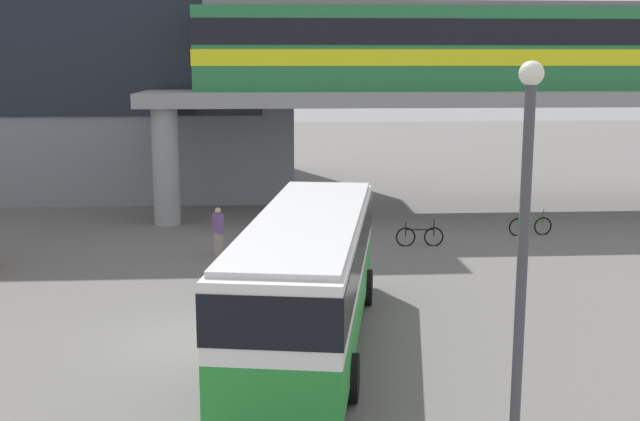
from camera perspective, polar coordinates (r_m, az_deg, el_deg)
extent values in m
plane|color=#605E5B|center=(29.83, -6.98, -2.60)|extent=(120.00, 120.00, 0.00)
cube|color=slate|center=(46.62, -21.16, 11.31)|extent=(29.72, 13.88, 15.78)
cube|color=gray|center=(37.57, 14.04, 7.86)|extent=(33.67, 6.43, 0.60)
cylinder|color=gray|center=(33.91, -10.93, 3.07)|extent=(1.10, 1.10, 4.87)
cylinder|color=gray|center=(38.67, -10.05, 4.02)|extent=(1.10, 1.10, 4.87)
cube|color=#26723F|center=(37.07, 11.74, 11.17)|extent=(25.83, 2.90, 3.60)
cube|color=yellow|center=(37.07, 11.72, 10.62)|extent=(25.89, 2.96, 0.70)
cube|color=black|center=(37.09, 11.78, 12.29)|extent=(25.89, 2.96, 1.10)
cube|color=slate|center=(37.15, 11.86, 14.13)|extent=(24.79, 2.61, 0.24)
cube|color=#268C33|center=(19.31, -0.83, -6.69)|extent=(4.33, 11.26, 1.10)
cube|color=white|center=(18.97, -0.84, -2.94)|extent=(4.33, 11.26, 1.50)
cube|color=black|center=(18.95, -0.84, -2.72)|extent=(4.37, 11.31, 0.96)
cube|color=silver|center=(18.79, -0.85, -0.54)|extent=(4.11, 10.70, 0.12)
cylinder|color=black|center=(22.98, -2.88, -5.28)|extent=(0.45, 1.03, 1.00)
cylinder|color=black|center=(22.74, 3.38, -5.46)|extent=(0.45, 1.03, 1.00)
cylinder|color=black|center=(16.84, -6.42, -11.42)|extent=(0.45, 1.03, 1.00)
cylinder|color=black|center=(16.51, 2.28, -11.83)|extent=(0.45, 1.03, 1.00)
torus|color=black|center=(30.03, 8.11, -1.87)|extent=(0.74, 0.08, 0.74)
torus|color=black|center=(29.87, 6.12, -1.89)|extent=(0.74, 0.08, 0.74)
cylinder|color=black|center=(29.89, 7.13, -1.36)|extent=(1.05, 0.08, 0.05)
cylinder|color=black|center=(29.81, 6.13, -1.33)|extent=(0.04, 0.04, 0.55)
cylinder|color=black|center=(29.96, 8.13, -1.22)|extent=(0.04, 0.04, 0.65)
torus|color=black|center=(31.98, 1.40, -1.00)|extent=(0.74, 0.06, 0.74)
torus|color=black|center=(31.90, -0.47, -1.02)|extent=(0.74, 0.06, 0.74)
cylinder|color=silver|center=(31.88, 0.47, -0.52)|extent=(1.05, 0.05, 0.05)
cylinder|color=silver|center=(31.84, -0.48, -0.49)|extent=(0.04, 0.04, 0.55)
cylinder|color=silver|center=(31.91, 1.41, -0.38)|extent=(0.04, 0.04, 0.65)
torus|color=black|center=(32.84, 15.60, -1.08)|extent=(0.74, 0.13, 0.74)
torus|color=black|center=(32.42, 13.91, -1.15)|extent=(0.74, 0.13, 0.74)
cylinder|color=#1E7F33|center=(32.57, 14.79, -0.64)|extent=(1.05, 0.15, 0.05)
cylinder|color=#1E7F33|center=(32.36, 13.94, -0.63)|extent=(0.04, 0.04, 0.55)
cylinder|color=#1E7F33|center=(32.77, 15.63, -0.48)|extent=(0.04, 0.04, 0.65)
cylinder|color=gray|center=(28.53, -7.24, -2.36)|extent=(0.32, 0.32, 0.83)
cube|color=#724C8C|center=(28.37, -7.27, -0.90)|extent=(0.43, 0.48, 0.66)
sphere|color=tan|center=(28.28, -7.29, -0.02)|extent=(0.23, 0.23, 0.23)
cylinder|color=#3F3F44|center=(12.38, 14.09, -6.44)|extent=(0.16, 0.16, 6.48)
sphere|color=silver|center=(11.86, 14.84, 9.43)|extent=(0.36, 0.36, 0.36)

